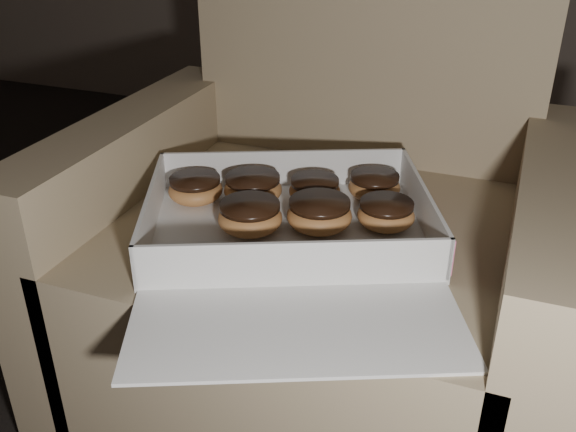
# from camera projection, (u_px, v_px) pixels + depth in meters

# --- Properties ---
(armchair) EXTENTS (0.84, 0.71, 0.88)m
(armchair) POSITION_uv_depth(u_px,v_px,m) (324.00, 259.00, 1.18)
(armchair) COLOR #917E5C
(armchair) RESTS_ON floor
(bakery_box) EXTENTS (0.60, 0.64, 0.07)m
(bakery_box) POSITION_uv_depth(u_px,v_px,m) (292.00, 238.00, 0.98)
(bakery_box) COLOR white
(bakery_box) RESTS_ON armchair
(donut_a) EXTENTS (0.10, 0.10, 0.05)m
(donut_a) POSITION_uv_depth(u_px,v_px,m) (253.00, 188.00, 1.09)
(donut_a) COLOR #BA7941
(donut_a) RESTS_ON bakery_box
(donut_b) EXTENTS (0.09, 0.09, 0.05)m
(donut_b) POSITION_uv_depth(u_px,v_px,m) (195.00, 189.00, 1.10)
(donut_b) COLOR #BA7941
(donut_b) RESTS_ON bakery_box
(donut_c) EXTENTS (0.10, 0.10, 0.05)m
(donut_c) POSITION_uv_depth(u_px,v_px,m) (319.00, 214.00, 1.01)
(donut_c) COLOR #BA7941
(donut_c) RESTS_ON bakery_box
(donut_d) EXTENTS (0.09, 0.09, 0.05)m
(donut_d) POSITION_uv_depth(u_px,v_px,m) (374.00, 186.00, 1.11)
(donut_d) COLOR #BA7941
(donut_d) RESTS_ON bakery_box
(donut_e) EXTENTS (0.10, 0.10, 0.05)m
(donut_e) POSITION_uv_depth(u_px,v_px,m) (250.00, 216.00, 1.00)
(donut_e) COLOR #BA7941
(donut_e) RESTS_ON bakery_box
(donut_f) EXTENTS (0.09, 0.09, 0.05)m
(donut_f) POSITION_uv_depth(u_px,v_px,m) (386.00, 214.00, 1.01)
(donut_f) COLOR #BA7941
(donut_f) RESTS_ON bakery_box
(donut_g) EXTENTS (0.09, 0.09, 0.04)m
(donut_g) POSITION_uv_depth(u_px,v_px,m) (315.00, 190.00, 1.09)
(donut_g) COLOR #BA7941
(donut_g) RESTS_ON bakery_box
(crumb_a) EXTENTS (0.01, 0.01, 0.00)m
(crumb_a) POSITION_uv_depth(u_px,v_px,m) (374.00, 228.00, 1.02)
(crumb_a) COLOR black
(crumb_a) RESTS_ON bakery_box
(crumb_b) EXTENTS (0.01, 0.01, 0.00)m
(crumb_b) POSITION_uv_depth(u_px,v_px,m) (200.00, 270.00, 0.91)
(crumb_b) COLOR black
(crumb_b) RESTS_ON bakery_box
(crumb_c) EXTENTS (0.01, 0.01, 0.00)m
(crumb_c) POSITION_uv_depth(u_px,v_px,m) (187.00, 268.00, 0.92)
(crumb_c) COLOR black
(crumb_c) RESTS_ON bakery_box
(crumb_d) EXTENTS (0.01, 0.01, 0.00)m
(crumb_d) POSITION_uv_depth(u_px,v_px,m) (394.00, 268.00, 0.92)
(crumb_d) COLOR black
(crumb_d) RESTS_ON bakery_box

